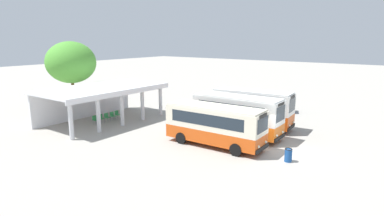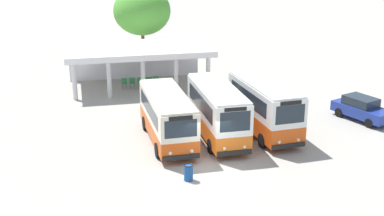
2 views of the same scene
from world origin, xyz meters
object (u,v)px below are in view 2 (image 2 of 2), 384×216
Objects in this scene: waiting_chair_fifth_seat at (156,81)px; waiting_chair_middle_seat at (140,82)px; city_bus_middle_cream at (264,106)px; parked_car_flank at (362,108)px; waiting_chair_second_from_end at (132,82)px; waiting_chair_fourth_seat at (148,81)px; city_bus_nearest_orange at (167,115)px; waiting_chair_end_by_column at (124,82)px; litter_bin_apron at (188,172)px; city_bus_second_in_row at (217,110)px.

waiting_chair_middle_seat is at bearing -177.57° from waiting_chair_fifth_seat.
city_bus_middle_cream is 8.53× the size of waiting_chair_fifth_seat.
parked_car_flank reaches higher than waiting_chair_second_from_end.
city_bus_middle_cream is at bearing -64.47° from waiting_chair_fourth_seat.
city_bus_nearest_orange is 12.44m from waiting_chair_end_by_column.
litter_bin_apron is (-1.06, -17.91, -0.07)m from waiting_chair_fifth_seat.
city_bus_nearest_orange reaches higher than waiting_chair_second_from_end.
waiting_chair_middle_seat and waiting_chair_fourth_seat have the same top height.
litter_bin_apron is at bearing -118.97° from city_bus_second_in_row.
waiting_chair_fourth_seat is at bearing 88.74° from litter_bin_apron.
city_bus_second_in_row is 13.34m from waiting_chair_end_by_column.
city_bus_middle_cream is 14.26m from waiting_chair_second_from_end.
litter_bin_apron is at bearing -88.80° from city_bus_nearest_orange.
city_bus_nearest_orange is 8.98× the size of waiting_chair_middle_seat.
city_bus_nearest_orange is at bearing 177.52° from city_bus_second_in_row.
city_bus_middle_cream is 13.56m from waiting_chair_fourth_seat.
city_bus_second_in_row is 12.69m from waiting_chair_fourth_seat.
waiting_chair_middle_seat is (-6.48, 12.19, -1.35)m from city_bus_middle_cream.
city_bus_nearest_orange reaches higher than waiting_chair_fifth_seat.
waiting_chair_end_by_column is at bearing 143.60° from parked_car_flank.
city_bus_second_in_row is 1.64× the size of parked_car_flank.
waiting_chair_fourth_seat is 1.00× the size of waiting_chair_fifth_seat.
waiting_chair_end_by_column is 18.00m from litter_bin_apron.
city_bus_middle_cream is at bearing -57.51° from waiting_chair_end_by_column.
parked_car_flank is at bearing 5.99° from city_bus_second_in_row.
waiting_chair_end_by_column is 1.00× the size of waiting_chair_second_from_end.
city_bus_middle_cream reaches higher than city_bus_second_in_row.
waiting_chair_fourth_seat is at bearing -3.73° from waiting_chair_second_from_end.
city_bus_middle_cream is at bearing -67.20° from waiting_chair_fifth_seat.
city_bus_nearest_orange is 8.58× the size of litter_bin_apron.
waiting_chair_middle_seat is at bearing 178.32° from waiting_chair_fourth_seat.
waiting_chair_second_from_end is 0.96× the size of litter_bin_apron.
waiting_chair_second_from_end and waiting_chair_fourth_seat have the same top height.
city_bus_nearest_orange reaches higher than parked_car_flank.
litter_bin_apron is at bearing -84.88° from waiting_chair_end_by_column.
city_bus_nearest_orange is at bearing -86.18° from waiting_chair_second_from_end.
city_bus_nearest_orange is 8.98× the size of waiting_chair_second_from_end.
parked_car_flank is at bearing 7.29° from city_bus_middle_cream.
city_bus_second_in_row is at bearing -174.01° from parked_car_flank.
litter_bin_apron is at bearing -154.26° from parked_car_flank.
waiting_chair_fourth_seat is 17.84m from litter_bin_apron.
city_bus_middle_cream reaches higher than waiting_chair_fourth_seat.
parked_car_flank reaches higher than waiting_chair_fourth_seat.
waiting_chair_fifth_seat is at bearing 138.31° from parked_car_flank.
waiting_chair_fifth_seat is 0.96× the size of litter_bin_apron.
city_bus_second_in_row reaches higher than litter_bin_apron.
parked_car_flank is at bearing -36.40° from waiting_chair_end_by_column.
litter_bin_apron is (0.27, -17.85, -0.07)m from waiting_chair_middle_seat.
waiting_chair_second_from_end is (-0.82, 12.28, -1.19)m from city_bus_nearest_orange.
waiting_chair_middle_seat is (-14.01, 11.23, -0.30)m from parked_car_flank.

